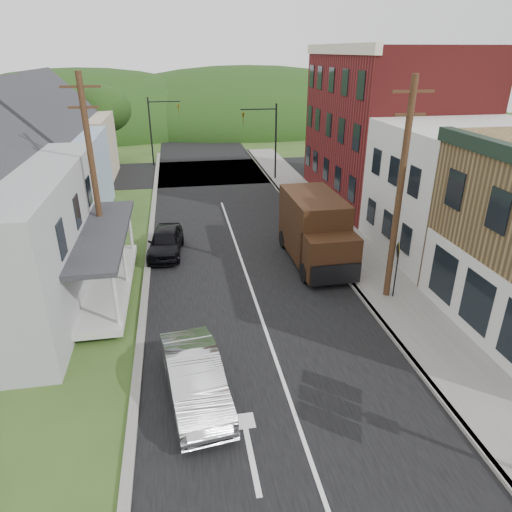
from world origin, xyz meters
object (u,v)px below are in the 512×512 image
delivery_van (316,231)px  warning_sign (397,262)px  silver_sedan (195,379)px  dark_sedan (166,241)px

delivery_van → warning_sign: size_ratio=2.37×
silver_sedan → dark_sedan: bearing=87.4°
silver_sedan → warning_sign: (8.59, 4.70, 1.01)m
dark_sedan → warning_sign: bearing=-28.3°
dark_sedan → warning_sign: 11.59m
silver_sedan → warning_sign: 9.84m
silver_sedan → dark_sedan: (-0.95, 11.21, -0.05)m
dark_sedan → warning_sign: warning_sign is taller
silver_sedan → delivery_van: 11.02m
silver_sedan → delivery_van: (6.39, 8.93, 0.93)m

